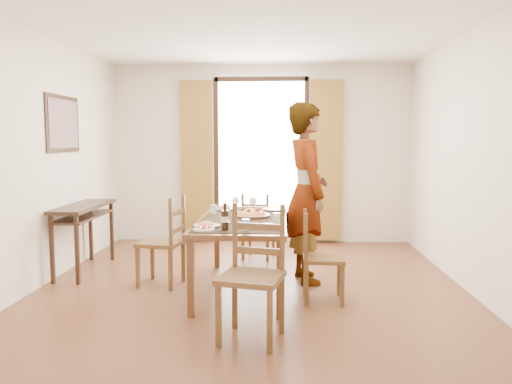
{
  "coord_description": "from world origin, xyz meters",
  "views": [
    {
      "loc": [
        0.32,
        -5.14,
        1.57
      ],
      "look_at": [
        0.04,
        0.25,
        1.0
      ],
      "focal_mm": 35.0,
      "sensor_mm": 36.0,
      "label": 1
    }
  ],
  "objects_px": {
    "console_table": "(84,214)",
    "dining_table": "(243,224)",
    "man": "(307,193)",
    "pasta_platter": "(251,212)"
  },
  "relations": [
    {
      "from": "console_table",
      "to": "dining_table",
      "type": "relative_size",
      "value": 0.64
    },
    {
      "from": "dining_table",
      "to": "man",
      "type": "bearing_deg",
      "value": 26.78
    },
    {
      "from": "console_table",
      "to": "pasta_platter",
      "type": "relative_size",
      "value": 3.0
    },
    {
      "from": "dining_table",
      "to": "man",
      "type": "relative_size",
      "value": 0.95
    },
    {
      "from": "dining_table",
      "to": "man",
      "type": "height_order",
      "value": "man"
    },
    {
      "from": "console_table",
      "to": "pasta_platter",
      "type": "height_order",
      "value": "pasta_platter"
    },
    {
      "from": "pasta_platter",
      "to": "console_table",
      "type": "bearing_deg",
      "value": 165.38
    },
    {
      "from": "dining_table",
      "to": "man",
      "type": "distance_m",
      "value": 0.81
    },
    {
      "from": "console_table",
      "to": "dining_table",
      "type": "height_order",
      "value": "console_table"
    },
    {
      "from": "console_table",
      "to": "man",
      "type": "xyz_separation_m",
      "value": [
        2.62,
        -0.27,
        0.3
      ]
    }
  ]
}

